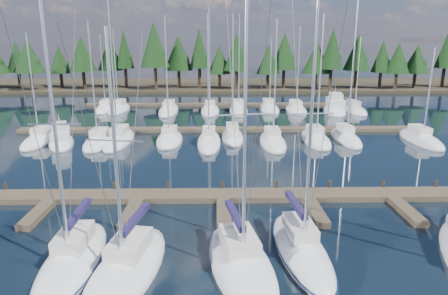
{
  "coord_description": "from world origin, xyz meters",
  "views": [
    {
      "loc": [
        -0.41,
        -8.82,
        11.02
      ],
      "look_at": [
        0.15,
        22.0,
        2.7
      ],
      "focal_mm": 32.0,
      "sensor_mm": 36.0,
      "label": 1
    }
  ],
  "objects_px": {
    "front_sailboat_1": "(73,260)",
    "motor_yacht_left": "(61,140)",
    "front_sailboat_2": "(128,268)",
    "motor_yacht_right": "(335,108)",
    "front_sailboat_3": "(241,263)",
    "main_dock": "(223,199)",
    "front_sailboat_4": "(301,249)"
  },
  "relations": [
    {
      "from": "motor_yacht_right",
      "to": "front_sailboat_2",
      "type": "bearing_deg",
      "value": -117.12
    },
    {
      "from": "motor_yacht_right",
      "to": "front_sailboat_4",
      "type": "bearing_deg",
      "value": -108.2
    },
    {
      "from": "front_sailboat_2",
      "to": "front_sailboat_4",
      "type": "relative_size",
      "value": 0.89
    },
    {
      "from": "main_dock",
      "to": "front_sailboat_3",
      "type": "height_order",
      "value": "front_sailboat_3"
    },
    {
      "from": "main_dock",
      "to": "motor_yacht_right",
      "type": "xyz_separation_m",
      "value": [
        18.33,
        36.28,
        0.33
      ]
    },
    {
      "from": "motor_yacht_left",
      "to": "motor_yacht_right",
      "type": "xyz_separation_m",
      "value": [
        35.86,
        19.73,
        0.1
      ]
    },
    {
      "from": "front_sailboat_1",
      "to": "motor_yacht_left",
      "type": "distance_m",
      "value": 26.54
    },
    {
      "from": "front_sailboat_3",
      "to": "main_dock",
      "type": "bearing_deg",
      "value": 95.0
    },
    {
      "from": "front_sailboat_4",
      "to": "motor_yacht_left",
      "type": "relative_size",
      "value": 1.69
    },
    {
      "from": "front_sailboat_1",
      "to": "motor_yacht_right",
      "type": "relative_size",
      "value": 1.31
    },
    {
      "from": "main_dock",
      "to": "front_sailboat_3",
      "type": "relative_size",
      "value": 3.08
    },
    {
      "from": "front_sailboat_3",
      "to": "front_sailboat_4",
      "type": "xyz_separation_m",
      "value": [
        3.28,
        1.31,
        0.0
      ]
    },
    {
      "from": "front_sailboat_1",
      "to": "motor_yacht_left",
      "type": "relative_size",
      "value": 1.63
    },
    {
      "from": "front_sailboat_1",
      "to": "motor_yacht_right",
      "type": "distance_m",
      "value": 51.46
    },
    {
      "from": "front_sailboat_1",
      "to": "motor_yacht_left",
      "type": "height_order",
      "value": "front_sailboat_1"
    },
    {
      "from": "main_dock",
      "to": "front_sailboat_2",
      "type": "bearing_deg",
      "value": -118.39
    },
    {
      "from": "front_sailboat_1",
      "to": "front_sailboat_2",
      "type": "height_order",
      "value": "front_sailboat_1"
    },
    {
      "from": "front_sailboat_2",
      "to": "motor_yacht_right",
      "type": "relative_size",
      "value": 1.21
    },
    {
      "from": "front_sailboat_1",
      "to": "main_dock",
      "type": "bearing_deg",
      "value": 46.46
    },
    {
      "from": "main_dock",
      "to": "motor_yacht_left",
      "type": "height_order",
      "value": "motor_yacht_left"
    },
    {
      "from": "front_sailboat_2",
      "to": "motor_yacht_left",
      "type": "height_order",
      "value": "front_sailboat_2"
    },
    {
      "from": "main_dock",
      "to": "front_sailboat_2",
      "type": "distance_m",
      "value": 10.09
    },
    {
      "from": "front_sailboat_1",
      "to": "front_sailboat_3",
      "type": "height_order",
      "value": "front_sailboat_3"
    },
    {
      "from": "front_sailboat_2",
      "to": "front_sailboat_4",
      "type": "distance_m",
      "value": 8.98
    },
    {
      "from": "front_sailboat_1",
      "to": "front_sailboat_4",
      "type": "xyz_separation_m",
      "value": [
        11.73,
        0.89,
        0.01
      ]
    },
    {
      "from": "motor_yacht_right",
      "to": "main_dock",
      "type": "bearing_deg",
      "value": -116.8
    },
    {
      "from": "main_dock",
      "to": "motor_yacht_left",
      "type": "bearing_deg",
      "value": 136.66
    },
    {
      "from": "front_sailboat_2",
      "to": "front_sailboat_3",
      "type": "relative_size",
      "value": 0.87
    },
    {
      "from": "front_sailboat_1",
      "to": "front_sailboat_4",
      "type": "relative_size",
      "value": 0.96
    },
    {
      "from": "motor_yacht_left",
      "to": "front_sailboat_2",
      "type": "bearing_deg",
      "value": -63.39
    },
    {
      "from": "main_dock",
      "to": "front_sailboat_3",
      "type": "xyz_separation_m",
      "value": [
        0.75,
        -8.52,
        0.09
      ]
    },
    {
      "from": "front_sailboat_4",
      "to": "front_sailboat_2",
      "type": "bearing_deg",
      "value": -169.31
    }
  ]
}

